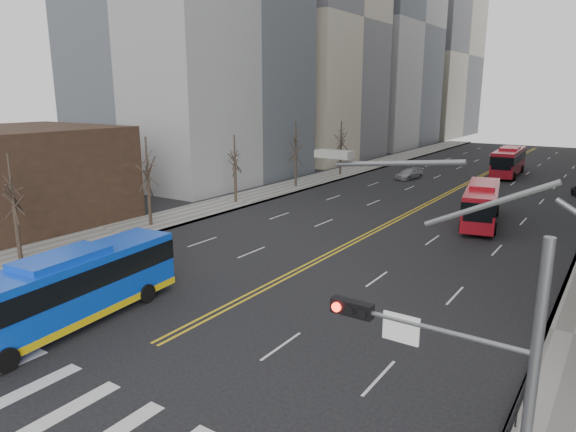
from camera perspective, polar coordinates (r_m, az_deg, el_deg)
The scene contains 11 objects.
ground at distance 21.39m, azimuth -25.18°, elevation -17.99°, with size 220.00×220.00×0.00m, color black.
sidewalk_left at distance 63.87m, azimuth 2.45°, elevation 3.86°, with size 5.00×130.00×0.15m, color slate.
crosswalk at distance 21.38m, azimuth -25.18°, elevation -17.98°, with size 26.70×4.00×0.01m.
centerline at distance 66.68m, azimuth 19.30°, elevation 3.46°, with size 0.55×100.00×0.01m.
signal_mast at distance 12.51m, azimuth 18.79°, elevation -15.21°, with size 5.37×0.37×9.39m.
street_trees at distance 49.62m, azimuth 5.40°, elevation 6.65°, with size 35.20×47.20×7.60m.
blue_bus at distance 26.16m, azimuth -23.57°, elevation -7.46°, with size 3.87×12.46×3.56m.
red_bus_near at distance 45.95m, azimuth 20.72°, elevation 1.55°, with size 4.49×11.09×3.44m.
red_bus_far at distance 74.77m, azimuth 23.32°, elevation 5.76°, with size 3.48×12.13×3.79m.
car_white at distance 30.74m, azimuth -20.42°, elevation -6.37°, with size 1.54×4.41×1.45m, color silver.
car_silver at distance 67.84m, azimuth 13.29°, elevation 4.57°, with size 1.83×4.51×1.31m, color #A5A5AB.
Camera 1 is at (16.30, -8.77, 10.71)m, focal length 32.00 mm.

